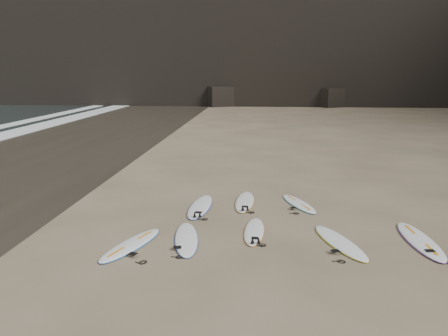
# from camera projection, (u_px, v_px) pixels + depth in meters

# --- Properties ---
(ground) EXTENTS (240.00, 240.00, 0.00)m
(ground) POSITION_uv_depth(u_px,v_px,m) (285.00, 238.00, 11.88)
(ground) COLOR #897559
(ground) RESTS_ON ground
(wet_sand) EXTENTS (12.00, 200.00, 0.01)m
(wet_sand) POSITION_uv_depth(u_px,v_px,m) (22.00, 158.00, 22.61)
(wet_sand) COLOR #383026
(wet_sand) RESTS_ON ground
(surfboard_0) EXTENTS (1.40, 2.55, 0.09)m
(surfboard_0) POSITION_uv_depth(u_px,v_px,m) (131.00, 244.00, 11.31)
(surfboard_0) COLOR white
(surfboard_0) RESTS_ON ground
(surfboard_1) EXTENTS (1.02, 2.57, 0.09)m
(surfboard_1) POSITION_uv_depth(u_px,v_px,m) (186.00, 238.00, 11.71)
(surfboard_1) COLOR white
(surfboard_1) RESTS_ON ground
(surfboard_2) EXTENTS (0.64, 2.24, 0.08)m
(surfboard_2) POSITION_uv_depth(u_px,v_px,m) (254.00, 231.00, 12.28)
(surfboard_2) COLOR white
(surfboard_2) RESTS_ON ground
(surfboard_3) EXTENTS (1.41, 2.62, 0.09)m
(surfboard_3) POSITION_uv_depth(u_px,v_px,m) (340.00, 242.00, 11.46)
(surfboard_3) COLOR white
(surfboard_3) RESTS_ON ground
(surfboard_4) EXTENTS (0.79, 2.82, 0.10)m
(surfboard_4) POSITION_uv_depth(u_px,v_px,m) (420.00, 240.00, 11.57)
(surfboard_4) COLOR white
(surfboard_4) RESTS_ON ground
(surfboard_5) EXTENTS (0.80, 2.70, 0.10)m
(surfboard_5) POSITION_uv_depth(u_px,v_px,m) (200.00, 206.00, 14.47)
(surfboard_5) COLOR white
(surfboard_5) RESTS_ON ground
(surfboard_6) EXTENTS (0.71, 2.50, 0.09)m
(surfboard_6) POSITION_uv_depth(u_px,v_px,m) (245.00, 201.00, 15.03)
(surfboard_6) COLOR white
(surfboard_6) RESTS_ON ground
(surfboard_7) EXTENTS (1.32, 2.32, 0.08)m
(surfboard_7) POSITION_uv_depth(u_px,v_px,m) (299.00, 203.00, 14.81)
(surfboard_7) COLOR white
(surfboard_7) RESTS_ON ground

